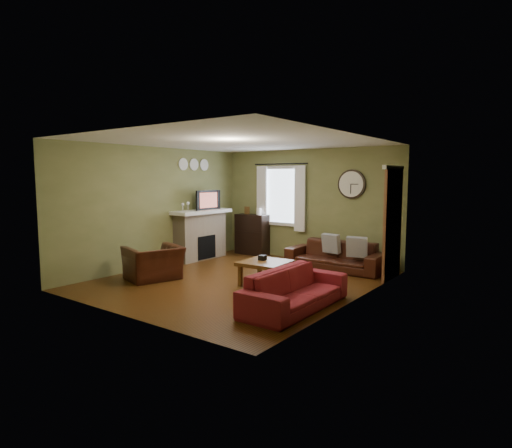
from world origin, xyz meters
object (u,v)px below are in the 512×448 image
Objects in this scene: armchair at (154,263)px; coffee_table at (265,273)px; sofa_red at (295,289)px; bookshelf at (252,234)px; sofa_brown at (335,256)px.

armchair is 2.17m from coffee_table.
sofa_red is at bearing 108.03° from armchair.
armchair is at bearing -87.92° from bookshelf.
armchair is 1.21× the size of coffee_table.
sofa_brown is at bearing 14.16° from sofa_red.
armchair is (-3.13, -0.04, 0.03)m from sofa_red.
bookshelf is 4.61m from sofa_red.
sofa_red is at bearing -75.84° from sofa_brown.
bookshelf is at bearing 44.87° from sofa_red.
bookshelf is 3.16m from coffee_table.
bookshelf reaches higher than coffee_table.
sofa_brown is 1.98m from coffee_table.
armchair reaches higher than sofa_red.
coffee_table is at bearing 52.74° from sofa_red.
sofa_brown is at bearing -10.00° from bookshelf.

